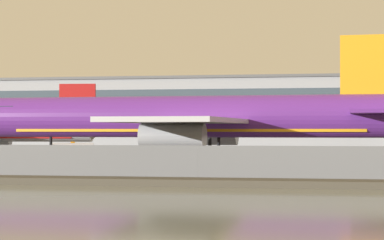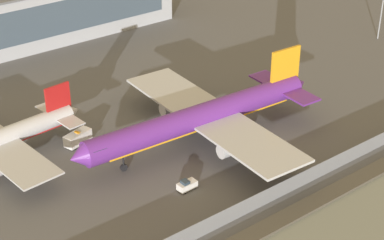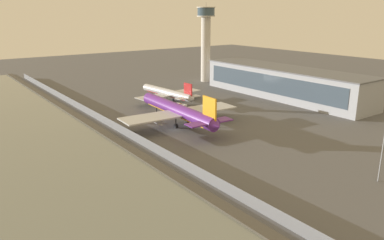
{
  "view_description": "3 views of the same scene",
  "coord_description": "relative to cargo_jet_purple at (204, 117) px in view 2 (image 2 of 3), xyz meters",
  "views": [
    {
      "loc": [
        9.93,
        -73.71,
        4.07
      ],
      "look_at": [
        -4.6,
        7.13,
        5.08
      ],
      "focal_mm": 70.0,
      "sensor_mm": 36.0,
      "label": 1
    },
    {
      "loc": [
        -66.02,
        -72.21,
        58.88
      ],
      "look_at": [
        -3.86,
        7.89,
        2.96
      ],
      "focal_mm": 60.0,
      "sensor_mm": 36.0,
      "label": 2
    },
    {
      "loc": [
        100.67,
        -65.75,
        38.18
      ],
      "look_at": [
        3.21,
        5.13,
        3.44
      ],
      "focal_mm": 35.0,
      "sensor_mm": 36.0,
      "label": 3
    }
  ],
  "objects": [
    {
      "name": "ground_plane",
      "position": [
        4.0,
        -4.41,
        -5.22
      ],
      "size": [
        500.0,
        500.0,
        0.0
      ],
      "primitive_type": "plane",
      "color": "#565659"
    },
    {
      "name": "shoreline_seawall",
      "position": [
        4.0,
        -24.91,
        -4.97
      ],
      "size": [
        320.0,
        3.0,
        0.5
      ],
      "color": "#474238",
      "rests_on": "ground"
    },
    {
      "name": "perimeter_fence",
      "position": [
        4.0,
        -20.41,
        -3.82
      ],
      "size": [
        280.0,
        0.1,
        2.79
      ],
      "color": "slate",
      "rests_on": "ground"
    },
    {
      "name": "cargo_jet_purple",
      "position": [
        0.0,
        0.0,
        0.0
      ],
      "size": [
        49.65,
        42.9,
        13.68
      ],
      "color": "#602889",
      "rests_on": "ground"
    },
    {
      "name": "baggage_tug",
      "position": [
        -11.21,
        -9.83,
        -4.41
      ],
      "size": [
        3.25,
        1.7,
        1.8
      ],
      "color": "white",
      "rests_on": "ground"
    },
    {
      "name": "ops_van",
      "position": [
        -17.86,
        13.24,
        -3.94
      ],
      "size": [
        5.58,
        3.5,
        2.48
      ],
      "color": "white",
      "rests_on": "ground"
    },
    {
      "name": "terminal_building",
      "position": [
        -8.97,
        65.1,
        1.72
      ],
      "size": [
        85.81,
        20.24,
        13.86
      ],
      "color": "#9EA3AD",
      "rests_on": "ground"
    }
  ]
}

